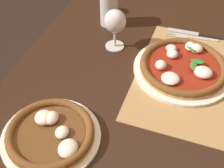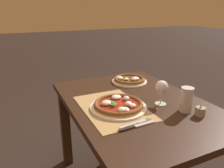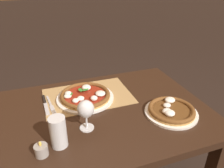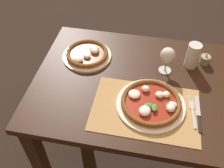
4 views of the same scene
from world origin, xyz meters
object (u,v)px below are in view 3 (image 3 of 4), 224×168
knife (46,105)px  votive_candle (41,151)px  pizza_far (171,110)px  wine_glass (86,110)px  pint_glass (58,133)px  fork (51,105)px  pizza_near (85,96)px

knife → votive_candle: 0.38m
votive_candle → knife: bearing=-96.6°
knife → votive_candle: size_ratio=2.99×
pizza_far → wine_glass: wine_glass is taller
pint_glass → fork: size_ratio=0.72×
wine_glass → pint_glass: size_ratio=1.07×
pizza_near → votive_candle: bearing=53.8°
knife → votive_candle: (0.04, 0.38, 0.02)m
wine_glass → fork: size_ratio=0.77×
pint_glass → knife: size_ratio=0.67×
pizza_near → pint_glass: pint_glass is taller
fork → wine_glass: bearing=119.1°
pizza_near → fork: bearing=0.7°
pint_glass → votive_candle: size_ratio=2.01×
pizza_near → pint_glass: 0.39m
pint_glass → votive_candle: 0.10m
knife → pizza_near: bearing=177.8°
knife → pint_glass: bearing=95.7°
pint_glass → votive_candle: bearing=23.2°
votive_candle → wine_glass: bearing=-154.0°
pizza_near → wine_glass: bearing=78.3°
pizza_far → pizza_near: bearing=-36.7°
pizza_far → fork: bearing=-26.2°
wine_glass → knife: size_ratio=0.72×
fork → pizza_near: bearing=-179.3°
knife → votive_candle: bearing=83.4°
votive_candle → pizza_near: bearing=-126.2°
fork → knife: 0.03m
pizza_far → fork: pizza_far is taller
wine_glass → votive_candle: (0.22, 0.11, -0.08)m
pint_glass → knife: bearing=-84.3°
pizza_near → pizza_far: 0.50m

